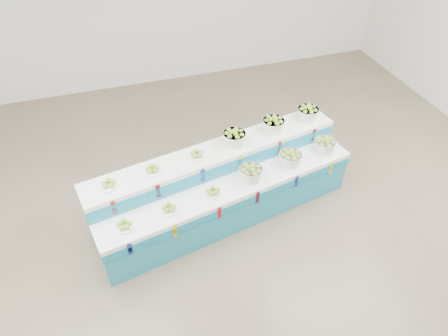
{
  "coord_description": "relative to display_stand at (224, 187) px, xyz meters",
  "views": [
    {
      "loc": [
        -1.37,
        -3.3,
        4.56
      ],
      "look_at": [
        -0.09,
        0.7,
        0.87
      ],
      "focal_mm": 32.23,
      "sensor_mm": 36.0,
      "label": 1
    }
  ],
  "objects": [
    {
      "name": "basket_upper_left",
      "position": [
        0.25,
        0.29,
        0.63
      ],
      "size": [
        0.38,
        0.38,
        0.24
      ],
      "primitive_type": null,
      "rotation": [
        0.0,
        0.0,
        0.19
      ],
      "color": "silver",
      "rests_on": "display_stand"
    },
    {
      "name": "plate_lower_right",
      "position": [
        -0.25,
        -0.29,
        0.26
      ],
      "size": [
        0.28,
        0.28,
        0.1
      ],
      "primitive_type": "cylinder",
      "rotation": [
        0.0,
        0.0,
        0.19
      ],
      "color": "white",
      "rests_on": "display_stand"
    },
    {
      "name": "plate_upper_mid",
      "position": [
        -0.97,
        0.05,
        0.56
      ],
      "size": [
        0.28,
        0.28,
        0.1
      ],
      "primitive_type": "cylinder",
      "rotation": [
        0.0,
        0.0,
        0.19
      ],
      "color": "white",
      "rests_on": "display_stand"
    },
    {
      "name": "basket_lower_right",
      "position": [
        1.62,
        0.07,
        0.33
      ],
      "size": [
        0.38,
        0.38,
        0.24
      ],
      "primitive_type": null,
      "rotation": [
        0.0,
        0.0,
        0.19
      ],
      "color": "silver",
      "rests_on": "display_stand"
    },
    {
      "name": "basket_lower_left",
      "position": [
        0.34,
        -0.18,
        0.33
      ],
      "size": [
        0.38,
        0.38,
        0.24
      ],
      "primitive_type": null,
      "rotation": [
        0.0,
        0.0,
        0.19
      ],
      "color": "silver",
      "rests_on": "display_stand"
    },
    {
      "name": "plate_lower_mid",
      "position": [
        -0.88,
        -0.42,
        0.26
      ],
      "size": [
        0.28,
        0.28,
        0.1
      ],
      "primitive_type": "cylinder",
      "rotation": [
        0.0,
        0.0,
        0.19
      ],
      "color": "white",
      "rests_on": "display_stand"
    },
    {
      "name": "display_stand",
      "position": [
        0.0,
        0.0,
        0.0
      ],
      "size": [
        3.98,
        1.72,
        1.02
      ],
      "primitive_type": null,
      "rotation": [
        0.0,
        0.0,
        0.19
      ],
      "color": "teal",
      "rests_on": "ground"
    },
    {
      "name": "plate_upper_left",
      "position": [
        -1.55,
        -0.06,
        0.56
      ],
      "size": [
        0.28,
        0.28,
        0.1
      ],
      "primitive_type": "cylinder",
      "rotation": [
        0.0,
        0.0,
        0.19
      ],
      "color": "white",
      "rests_on": "display_stand"
    },
    {
      "name": "plate_upper_right",
      "position": [
        -0.34,
        0.18,
        0.56
      ],
      "size": [
        0.28,
        0.28,
        0.1
      ],
      "primitive_type": "cylinder",
      "rotation": [
        0.0,
        0.0,
        0.19
      ],
      "color": "white",
      "rests_on": "display_stand"
    },
    {
      "name": "basket_upper_right",
      "position": [
        1.52,
        0.54,
        0.63
      ],
      "size": [
        0.38,
        0.38,
        0.24
      ],
      "primitive_type": null,
      "rotation": [
        0.0,
        0.0,
        0.19
      ],
      "color": "silver",
      "rests_on": "display_stand"
    },
    {
      "name": "plate_lower_left",
      "position": [
        -1.46,
        -0.53,
        0.26
      ],
      "size": [
        0.28,
        0.28,
        0.1
      ],
      "primitive_type": "cylinder",
      "rotation": [
        0.0,
        0.0,
        0.19
      ],
      "color": "white",
      "rests_on": "display_stand"
    },
    {
      "name": "basket_lower_mid",
      "position": [
        0.99,
        -0.05,
        0.33
      ],
      "size": [
        0.38,
        0.38,
        0.24
      ],
      "primitive_type": null,
      "rotation": [
        0.0,
        0.0,
        0.19
      ],
      "color": "silver",
      "rests_on": "display_stand"
    },
    {
      "name": "basket_upper_mid",
      "position": [
        0.9,
        0.42,
        0.63
      ],
      "size": [
        0.38,
        0.38,
        0.24
      ],
      "primitive_type": null,
      "rotation": [
        0.0,
        0.0,
        0.19
      ],
      "color": "silver",
      "rests_on": "display_stand"
    },
    {
      "name": "ground",
      "position": [
        0.09,
        -0.7,
        -0.51
      ],
      "size": [
        10.0,
        10.0,
        0.0
      ],
      "primitive_type": "plane",
      "color": "brown",
      "rests_on": "ground"
    }
  ]
}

